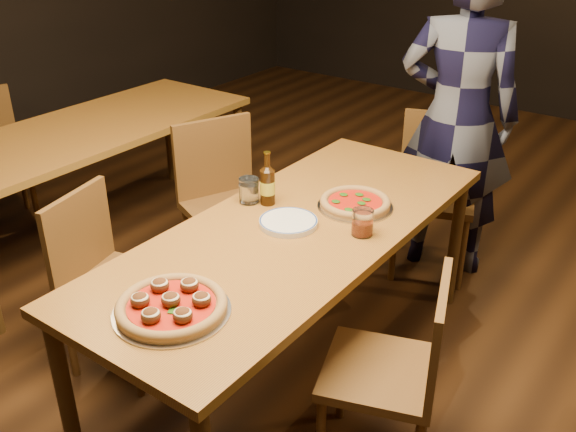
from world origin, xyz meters
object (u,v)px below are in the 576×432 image
Objects in this scene: table_main at (295,242)px; chair_end at (434,196)px; chair_main_sw at (232,209)px; pizza_meatball at (171,306)px; pizza_margherita at (355,203)px; water_glass at (249,190)px; diner at (458,118)px; beer_bottle at (268,186)px; table_left at (90,138)px; chair_main_e at (380,370)px; chair_main_nw at (120,282)px; plate_stack at (288,222)px; amber_glass at (362,222)px.

chair_end is at bearing 85.36° from table_main.
chair_main_sw is 1.35m from pizza_meatball.
water_glass is at bearing -150.54° from pizza_margherita.
diner is (0.03, 1.01, 0.12)m from pizza_margherita.
chair_end is at bearing 73.59° from beer_bottle.
beer_bottle reaches higher than water_glass.
beer_bottle is at bearing -127.15° from chair_end.
chair_end is at bearing -20.85° from chair_main_sw.
chair_main_e is (2.24, -0.53, -0.25)m from table_left.
chair_main_nw is at bearing -127.46° from water_glass.
chair_main_e is 0.93m from beer_bottle.
pizza_meatball is at bearing -113.00° from chair_end.
chair_main_sw is 8.59× the size of water_glass.
plate_stack reaches higher than table_main.
chair_main_nw is 0.78m from beer_bottle.
table_main is 2.10× the size of chair_main_sw.
chair_main_sw is (1.01, 0.09, -0.20)m from table_left.
table_left is at bearing 169.99° from table_main.
water_glass is at bearing 164.44° from plate_stack.
chair_main_e is (1.23, -0.61, -0.05)m from chair_main_sw.
table_left is at bearing 170.73° from water_glass.
chair_main_nw is at bearing 154.87° from pizza_meatball.
pizza_margherita is at bearing 70.95° from diner.
table_main is 18.06× the size of water_glass.
table_main is at bearing 91.68° from pizza_meatball.
plate_stack is at bearing -97.43° from chair_main_sw.
pizza_meatball is (1.72, -1.02, 0.10)m from table_left.
water_glass is at bearing -128.90° from chair_main_e.
beer_bottle is 0.09m from water_glass.
pizza_margherita is at bearing -61.22° from chair_main_nw.
chair_main_nw is 0.92× the size of chair_main_sw.
chair_end reaches higher than chair_main_nw.
chair_main_e is 1.49m from chair_end.
chair_main_nw reaches higher than pizza_meatball.
pizza_margherita is 0.47m from water_glass.
plate_stack is (-0.13, -1.20, 0.30)m from chair_end.
chair_main_sw is at bearing 150.61° from table_main.
chair_main_nw is 1.21m from chair_main_e.
beer_bottle reaches higher than chair_main_nw.
chair_main_nw is 7.88× the size of water_glass.
pizza_margherita is 2.95× the size of water_glass.
table_left is 18.06× the size of water_glass.
amber_glass is at bearing 3.44° from water_glass.
pizza_margherita is (1.80, -0.00, 0.09)m from table_left.
chair_main_e reaches higher than pizza_meatball.
plate_stack is at bearing 65.38° from diner.
table_left is (-1.70, 0.30, 0.00)m from table_main.
chair_main_e is at bearing 87.37° from diner.
pizza_meatball is (0.68, -0.32, 0.34)m from chair_main_nw.
chair_main_e reaches higher than amber_glass.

